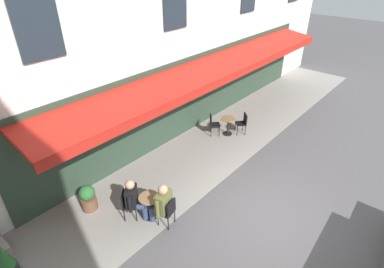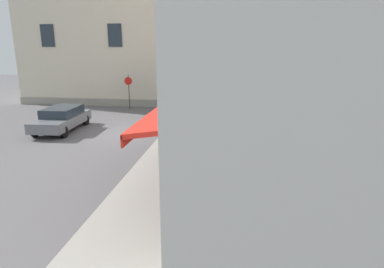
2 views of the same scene
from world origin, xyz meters
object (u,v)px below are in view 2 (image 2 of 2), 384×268
Objects in this scene: cafe_chair_black_facing_street at (193,138)px; potted_plant_mid_terrace at (216,105)px; seated_patron_in_black at (185,113)px; cafe_chair_black_kerbside at (171,143)px; potted_plant_entrance_right at (202,107)px; no_parking_sign at (129,86)px; potted_plant_under_sign at (207,116)px; seated_companion_in_olive at (173,113)px; cafe_chair_black_by_window at (169,116)px; cafe_table_mid_terrace at (179,117)px; cafe_chair_black_corner_right at (188,115)px; parked_car_grey at (62,118)px; cafe_table_near_entrance at (182,142)px.

potted_plant_mid_terrace is at bearing -2.87° from cafe_chair_black_facing_street.
cafe_chair_black_facing_street is at bearing -167.14° from seated_patron_in_black.
cafe_chair_black_kerbside is 0.82× the size of potted_plant_entrance_right.
no_parking_sign is 3.06× the size of potted_plant_mid_terrace.
seated_companion_in_olive is at bearing 117.63° from potted_plant_under_sign.
seated_patron_in_black is at bearing -62.93° from seated_companion_in_olive.
seated_companion_in_olive is at bearing -77.66° from cafe_chair_black_by_window.
potted_plant_under_sign is at bearing -59.07° from cafe_table_mid_terrace.
cafe_chair_black_facing_street is 0.82× the size of potted_plant_entrance_right.
cafe_chair_black_by_window is 0.35× the size of no_parking_sign.
parked_car_grey is (-2.64, 6.89, 0.16)m from cafe_chair_black_corner_right.
cafe_table_near_entrance is 11.67m from no_parking_sign.
parked_car_grey reaches higher than cafe_chair_black_corner_right.
seated_patron_in_black is (0.41, -0.93, 0.17)m from cafe_chair_black_by_window.
potted_plant_mid_terrace is 0.19× the size of parked_car_grey.
cafe_chair_black_facing_street reaches higher than cafe_table_near_entrance.
cafe_chair_black_by_window is 1.22m from cafe_chair_black_corner_right.
cafe_table_mid_terrace is 0.88× the size of potted_plant_mid_terrace.
potted_plant_mid_terrace is 10.80m from parked_car_grey.
cafe_table_near_entrance is 0.63m from cafe_chair_black_kerbside.
cafe_table_near_entrance is 8.08m from parked_car_grey.
cafe_chair_black_corner_right is (0.56, -1.09, 0.00)m from cafe_chair_black_by_window.
cafe_chair_black_by_window is at bearing 17.66° from cafe_table_near_entrance.
potted_plant_mid_terrace is at bearing -38.52° from potted_plant_entrance_right.
cafe_chair_black_facing_street is 1.07× the size of potted_plant_mid_terrace.
parked_car_grey is (-2.49, 6.73, -0.00)m from seated_patron_in_black.
parked_car_grey is (3.58, 7.04, 0.16)m from cafe_chair_black_kerbside.
cafe_chair_black_facing_street is 8.33m from potted_plant_entrance_right.
potted_plant_mid_terrace is 0.76× the size of potted_plant_entrance_right.
no_parking_sign is (4.83, 4.30, 1.07)m from seated_companion_in_olive.
no_parking_sign is at bearing 77.16° from potted_plant_entrance_right.
cafe_chair_black_by_window is 0.21× the size of parked_car_grey.
seated_companion_in_olive reaches higher than seated_patron_in_black.
cafe_chair_black_facing_street is 8.35m from parked_car_grey.
cafe_chair_black_kerbside is at bearing -153.21° from no_parking_sign.
parked_car_grey is (-2.08, 5.80, 0.16)m from cafe_chair_black_by_window.
seated_patron_in_black is at bearing 159.02° from potted_plant_mid_terrace.
potted_plant_under_sign is at bearing -62.07° from seated_patron_in_black.
no_parking_sign is 0.59× the size of parked_car_grey.
cafe_table_mid_terrace is 0.56× the size of seated_patron_in_black.
potted_plant_entrance_right is at bearing -22.37° from seated_companion_in_olive.
seated_patron_in_black is at bearing -69.69° from parked_car_grey.
cafe_chair_black_kerbside and cafe_chair_black_facing_street have the same top height.
no_parking_sign is at bearing -13.83° from parked_car_grey.
cafe_table_mid_terrace is at bearing -77.66° from cafe_chair_black_by_window.
seated_patron_in_black is 3.25m from potted_plant_entrance_right.
no_parking_sign reaches higher than potted_plant_under_sign.
seated_companion_in_olive is 5.25m from potted_plant_mid_terrace.
potted_plant_mid_terrace is (-0.16, -6.67, -1.32)m from no_parking_sign.
cafe_chair_black_by_window is 5.38m from potted_plant_mid_terrace.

